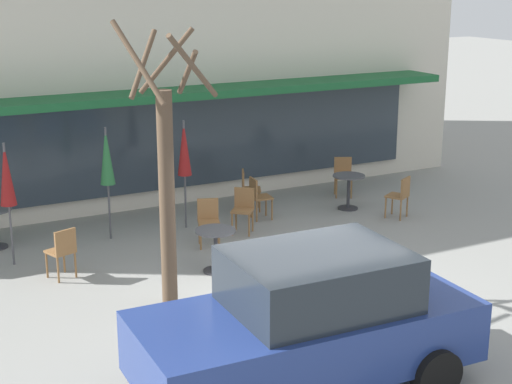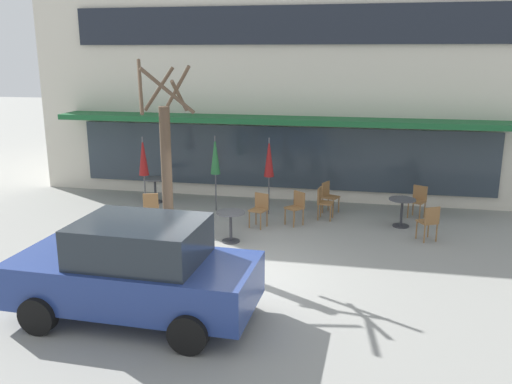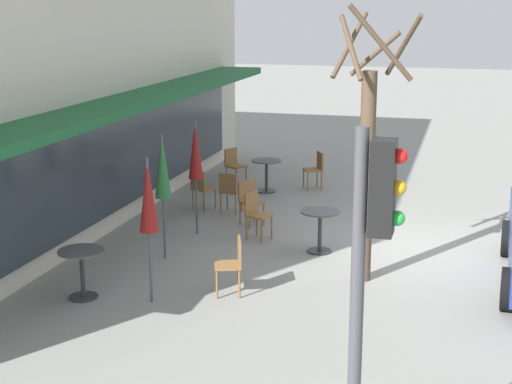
{
  "view_description": "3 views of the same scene",
  "coord_description": "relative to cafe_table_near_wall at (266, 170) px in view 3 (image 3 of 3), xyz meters",
  "views": [
    {
      "loc": [
        -5.8,
        -9.73,
        4.97
      ],
      "look_at": [
        0.44,
        2.21,
        1.21
      ],
      "focal_mm": 55.0,
      "sensor_mm": 36.0,
      "label": 1
    },
    {
      "loc": [
        2.57,
        -10.31,
        4.49
      ],
      "look_at": [
        -0.16,
        3.05,
        0.97
      ],
      "focal_mm": 38.0,
      "sensor_mm": 36.0,
      "label": 2
    },
    {
      "loc": [
        -13.76,
        -0.63,
        4.39
      ],
      "look_at": [
        0.09,
        3.19,
        0.87
      ],
      "focal_mm": 55.0,
      "sensor_mm": 36.0,
      "label": 3
    }
  ],
  "objects": [
    {
      "name": "cafe_table_near_wall",
      "position": [
        0.0,
        0.0,
        0.0
      ],
      "size": [
        0.7,
        0.7,
        0.76
      ],
      "color": "#333338",
      "rests_on": "ground"
    },
    {
      "name": "street_tree",
      "position": [
        -5.35,
        -3.02,
        1.51
      ],
      "size": [
        1.47,
        1.38,
        4.35
      ],
      "color": "brown",
      "rests_on": "ground"
    },
    {
      "name": "cafe_chair_5",
      "position": [
        -1.99,
        0.92,
        0.01
      ],
      "size": [
        0.53,
        0.53,
        0.89
      ],
      "color": "olive",
      "rests_on": "ground"
    },
    {
      "name": "cafe_chair_1",
      "position": [
        -2.1,
        0.25,
        0.01
      ],
      "size": [
        0.44,
        0.44,
        0.89
      ],
      "color": "olive",
      "rests_on": "ground"
    },
    {
      "name": "cafe_chair_3",
      "position": [
        -3.68,
        -0.76,
        0.01
      ],
      "size": [
        0.51,
        0.51,
        0.89
      ],
      "color": "olive",
      "rests_on": "ground"
    },
    {
      "name": "patio_umbrella_green_folded",
      "position": [
        -7.17,
        -0.1,
        1.11
      ],
      "size": [
        0.28,
        0.28,
        2.2
      ],
      "color": "#4C4C51",
      "rests_on": "ground"
    },
    {
      "name": "cafe_chair_4",
      "position": [
        0.59,
        -1.06,
        0.01
      ],
      "size": [
        0.54,
        0.54,
        0.89
      ],
      "color": "olive",
      "rests_on": "ground"
    },
    {
      "name": "cafe_chair_0",
      "position": [
        -6.54,
        -1.18,
        0.01
      ],
      "size": [
        0.51,
        0.51,
        0.89
      ],
      "color": "olive",
      "rests_on": "ground"
    },
    {
      "name": "cafe_chair_2",
      "position": [
        0.49,
        0.95,
        0.01
      ],
      "size": [
        0.54,
        0.54,
        0.89
      ],
      "color": "olive",
      "rests_on": "ground"
    },
    {
      "name": "traffic_light_pole",
      "position": [
        -11.07,
        -3.79,
        1.78
      ],
      "size": [
        0.26,
        0.44,
        3.4
      ],
      "color": "#47474C",
      "rests_on": "ground"
    },
    {
      "name": "cafe_chair_6",
      "position": [
        -2.75,
        -0.38,
        0.01
      ],
      "size": [
        0.56,
        0.56,
        0.89
      ],
      "color": "olive",
      "rests_on": "ground"
    },
    {
      "name": "patio_umbrella_cream_folded",
      "position": [
        -5.22,
        0.46,
        1.11
      ],
      "size": [
        0.28,
        0.28,
        2.2
      ],
      "color": "#4C4C51",
      "rests_on": "ground"
    },
    {
      "name": "cafe_table_streetside",
      "position": [
        -7.29,
        0.96,
        0.0
      ],
      "size": [
        0.7,
        0.7,
        0.76
      ],
      "color": "#333338",
      "rests_on": "ground"
    },
    {
      "name": "cafe_table_by_tree",
      "position": [
        -4.14,
        -2.07,
        0.0
      ],
      "size": [
        0.7,
        0.7,
        0.76
      ],
      "color": "#333338",
      "rests_on": "ground"
    },
    {
      "name": "patio_umbrella_corner_open",
      "position": [
        -3.65,
        0.43,
        1.11
      ],
      "size": [
        0.28,
        0.28,
        2.2
      ],
      "color": "#4C4C51",
      "rests_on": "ground"
    },
    {
      "name": "ground_plane",
      "position": [
        -3.6,
        -3.9,
        -0.52
      ],
      "size": [
        80.0,
        80.0,
        0.0
      ],
      "primitive_type": "plane",
      "color": "gray"
    }
  ]
}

